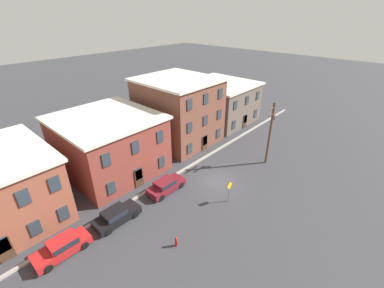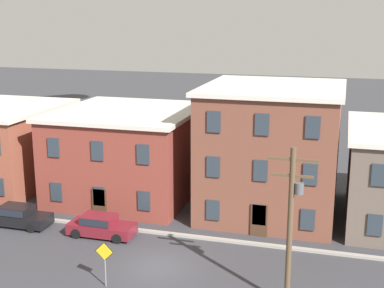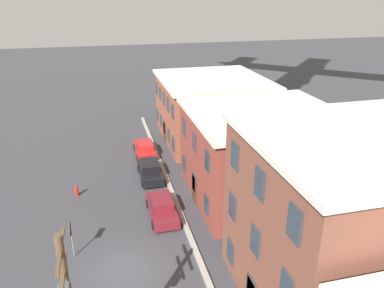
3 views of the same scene
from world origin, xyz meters
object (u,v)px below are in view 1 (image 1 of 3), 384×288
fire_hydrant (176,242)px  utility_pole (271,130)px  car_maroon (166,185)px  car_black (116,215)px  caution_sign (229,188)px  car_red (62,246)px

fire_hydrant → utility_pole: bearing=2.9°
car_maroon → fire_hydrant: 7.61m
utility_pole → fire_hydrant: size_ratio=8.55×
car_maroon → utility_pole: utility_pole is taller
car_black → car_maroon: (6.26, -0.02, 0.00)m
utility_pole → caution_sign: bearing=-175.1°
car_black → utility_pole: size_ratio=0.54×
car_black → fire_hydrant: size_ratio=4.58×
fire_hydrant → car_maroon: bearing=53.9°
car_black → car_maroon: size_ratio=1.00×
car_black → car_maroon: 6.26m
utility_pole → fire_hydrant: 17.79m
car_red → utility_pole: (23.99, -5.46, 3.87)m
utility_pole → car_red: bearing=167.2°
car_maroon → utility_pole: size_ratio=0.54×
car_black → fire_hydrant: 6.43m
car_black → car_maroon: bearing=-0.2°
car_red → car_black: bearing=-1.9°
car_red → utility_pole: bearing=-12.8°
car_red → car_maroon: bearing=-1.0°
car_black → caution_sign: size_ratio=1.72×
car_red → car_black: same height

